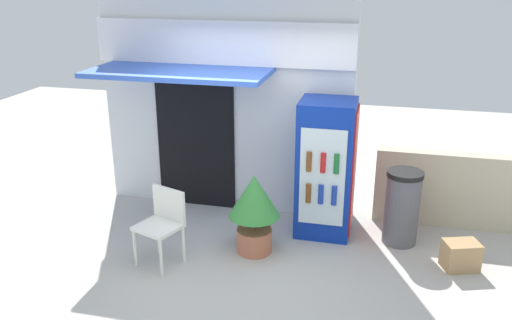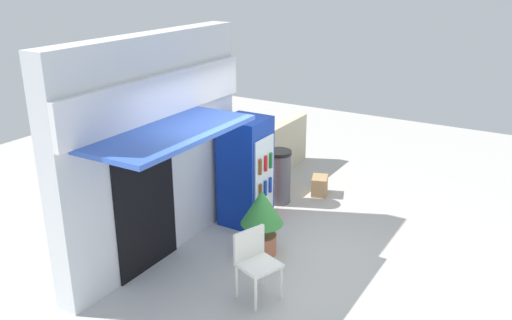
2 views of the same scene
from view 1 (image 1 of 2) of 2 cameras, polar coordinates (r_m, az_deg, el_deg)
name	(u,v)px [view 1 (image 1 of 2)]	position (r m, az deg, el deg)	size (l,w,h in m)	color
ground	(237,269)	(6.10, -2.09, -11.55)	(16.00, 16.00, 0.00)	beige
storefront_building	(225,96)	(7.18, -3.36, 6.88)	(3.39, 1.34, 3.06)	silver
drink_cooler	(326,168)	(6.60, 7.51, -0.91)	(0.69, 0.71, 1.71)	#0C2D9E
plastic_chair	(163,220)	(6.10, -9.93, -6.34)	(0.57, 0.55, 0.86)	white
potted_plant_near_shop	(254,206)	(6.17, -0.19, -4.93)	(0.60, 0.60, 0.96)	#BC6B4C
trash_bin	(402,207)	(6.67, 15.34, -4.88)	(0.43, 0.43, 0.92)	#595960
stone_boundary_wall	(476,192)	(7.34, 22.42, -3.17)	(2.52, 0.21, 0.98)	beige
cardboard_box	(461,255)	(6.44, 21.04, -9.51)	(0.38, 0.27, 0.33)	tan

